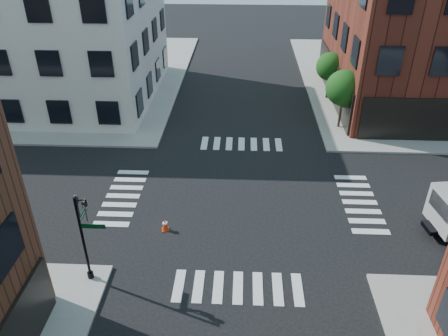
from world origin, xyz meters
The scene contains 7 objects.
ground centered at (0.00, 0.00, 0.00)m, with size 120.00×120.00×0.00m, color black.
sidewalk_nw centered at (-21.00, 21.00, 0.07)m, with size 30.00×30.00×0.15m, color gray.
building_nw centered at (-19.00, 16.00, 5.50)m, with size 22.00×16.00×11.00m, color silver.
tree_near centered at (7.56, 9.98, 3.16)m, with size 2.69×2.69×4.49m.
tree_far centered at (7.56, 15.98, 2.87)m, with size 2.43×2.43×4.07m.
signal_pole centered at (-6.72, -6.68, 2.86)m, with size 1.29×1.24×4.60m.
traffic_cone centered at (-3.96, -3.03, 0.33)m, with size 0.45×0.45×0.68m.
Camera 1 is at (0.02, -21.19, 14.84)m, focal length 35.00 mm.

